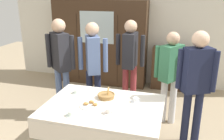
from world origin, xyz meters
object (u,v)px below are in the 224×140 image
tea_cup_far_left (71,114)px  spoon_mid_left (90,96)px  tea_cup_back_edge (77,92)px  person_behind_table_left (196,79)px  tea_cup_center (109,111)px  pastry_plate (91,105)px  person_by_cabinet (130,57)px  tea_cup_near_right (136,100)px  person_beside_shelf (171,70)px  person_near_right_end (61,58)px  book_stack (175,46)px  wall_cabinet (100,43)px  dining_table (103,113)px  spoon_near_right (127,113)px  bread_basket (106,95)px  bookshelf_low (173,69)px  person_behind_table_right (93,61)px

tea_cup_far_left → spoon_mid_left: 0.58m
tea_cup_back_edge → person_behind_table_left: bearing=10.4°
tea_cup_center → pastry_plate: size_ratio=0.46×
person_by_cabinet → tea_cup_near_right: bearing=-74.5°
person_beside_shelf → person_near_right_end: size_ratio=0.90×
book_stack → person_beside_shelf: 1.53m
wall_cabinet → tea_cup_near_right: 2.70m
dining_table → book_stack: bearing=73.2°
person_beside_shelf → tea_cup_near_right: bearing=-114.2°
tea_cup_far_left → spoon_mid_left: (0.02, 0.58, -0.02)m
person_by_cabinet → tea_cup_back_edge: bearing=-115.2°
person_near_right_end → pastry_plate: bearing=-46.2°
tea_cup_far_left → spoon_near_right: bearing=21.5°
bread_basket → tea_cup_back_edge: bearing=176.5°
tea_cup_near_right → tea_cup_far_left: same height
tea_cup_center → tea_cup_near_right: bearing=56.9°
spoon_mid_left → person_by_cabinet: 1.25m
book_stack → bread_basket: (-0.83, -2.38, -0.22)m
dining_table → person_behind_table_left: person_behind_table_left is taller
tea_cup_near_right → person_near_right_end: bearing=155.2°
wall_cabinet → tea_cup_back_edge: (0.41, -2.30, -0.22)m
bookshelf_low → pastry_plate: size_ratio=3.39×
bookshelf_low → tea_cup_center: bearing=-103.5°
bread_basket → person_behind_table_left: bearing=15.6°
wall_cabinet → person_beside_shelf: bearing=-41.4°
spoon_mid_left → person_beside_shelf: size_ratio=0.08×
wall_cabinet → tea_cup_center: wall_cabinet is taller
tea_cup_near_right → person_behind_table_left: size_ratio=0.08×
tea_cup_back_edge → tea_cup_center: bearing=-35.9°
tea_cup_back_edge → bread_basket: bread_basket is taller
dining_table → tea_cup_center: 0.24m
wall_cabinet → person_behind_table_right: (0.41, -1.61, 0.04)m
wall_cabinet → tea_cup_far_left: 3.00m
dining_table → person_behind_table_right: person_behind_table_right is taller
book_stack → tea_cup_far_left: (-1.08, -2.98, -0.23)m
wall_cabinet → tea_cup_far_left: bearing=-78.1°
tea_cup_far_left → person_by_cabinet: size_ratio=0.08×
tea_cup_back_edge → spoon_mid_left: tea_cup_back_edge is taller
bookshelf_low → person_by_cabinet: person_by_cabinet is taller
bookshelf_low → bread_basket: bearing=-109.2°
dining_table → wall_cabinet: bearing=109.2°
bread_basket → person_beside_shelf: (0.81, 0.85, 0.17)m
bookshelf_low → person_near_right_end: person_near_right_end is taller
bookshelf_low → book_stack: book_stack is taller
tea_cup_center → person_by_cabinet: bearing=92.8°
tea_cup_far_left → pastry_plate: 0.33m
bread_basket → person_behind_table_left: size_ratio=0.15×
person_behind_table_right → spoon_near_right: bearing=-52.2°
pastry_plate → bookshelf_low: bearing=70.4°
book_stack → person_behind_table_right: person_behind_table_right is taller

